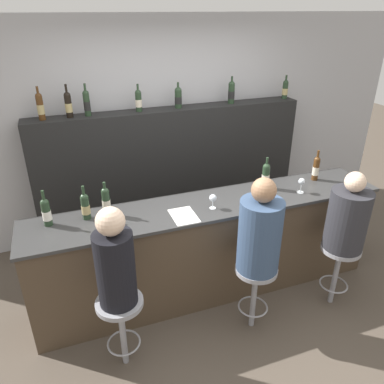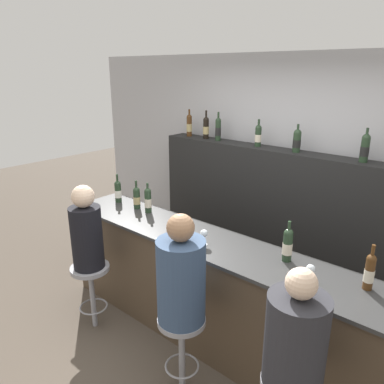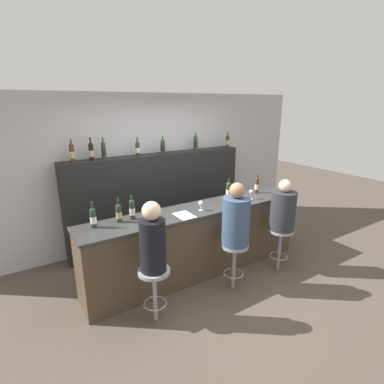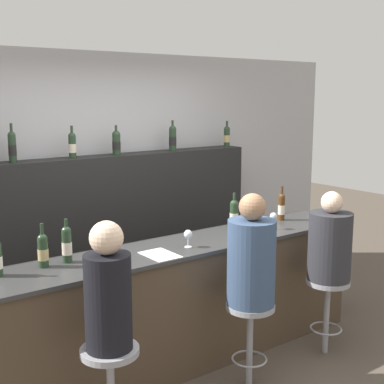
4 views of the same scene
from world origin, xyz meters
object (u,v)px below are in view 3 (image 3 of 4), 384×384
Objects in this scene: bar_stool_middle at (234,254)px; wine_bottle_backbar_3 at (138,148)px; wine_bottle_backbar_1 at (91,151)px; wine_glass_0 at (201,204)px; wine_bottle_counter_4 at (257,185)px; wine_bottle_counter_1 at (119,213)px; bar_stool_right at (280,238)px; wine_bottle_backbar_0 at (72,153)px; bar_stool_left at (154,281)px; wine_bottle_counter_2 at (132,209)px; guest_seated_left at (153,240)px; wine_bottle_backbar_4 at (163,146)px; wine_bottle_backbar_5 at (196,143)px; wine_bottle_backbar_6 at (228,141)px; wine_bottle_counter_3 at (228,190)px; wine_glass_1 at (251,192)px; wine_bottle_counter_0 at (93,217)px; guest_seated_right at (283,209)px; guest_seated_middle at (236,219)px; wine_bottle_backbar_2 at (104,150)px.

wine_bottle_backbar_3 is at bearing 106.19° from bar_stool_middle.
wine_bottle_backbar_1 is 2.47× the size of wine_glass_0.
wine_bottle_counter_1 is at bearing 180.00° from wine_bottle_counter_4.
wine_bottle_counter_1 reaches higher than bar_stool_right.
bar_stool_left is (0.37, -1.84, -1.24)m from wine_bottle_backbar_0.
wine_bottle_counter_2 is at bearing 85.35° from bar_stool_left.
wine_bottle_counter_4 is at bearing 17.73° from guest_seated_left.
wine_bottle_backbar_4 reaches higher than wine_bottle_counter_2.
bar_stool_left is 1.00× the size of bar_stool_middle.
bar_stool_right is at bearing -37.13° from wine_bottle_backbar_0.
wine_bottle_backbar_0 is at bearing 180.00° from wine_bottle_backbar_3.
wine_bottle_backbar_0 is at bearing 156.47° from wine_bottle_counter_4.
wine_bottle_backbar_5 reaches higher than wine_bottle_backbar_6.
wine_bottle_counter_2 is 0.96× the size of wine_bottle_counter_3.
wine_bottle_backbar_6 is 1.90× the size of wine_glass_1.
wine_bottle_backbar_5 is 1.48m from wine_glass_1.
bar_stool_middle is at bearing -23.92° from wine_bottle_counter_0.
wine_glass_1 is 1.08m from bar_stool_middle.
wine_bottle_counter_0 reaches higher than wine_glass_0.
wine_bottle_backbar_0 is 2.23× the size of wine_glass_1.
bar_stool_middle is (1.11, -0.71, -0.63)m from wine_bottle_counter_2.
wine_bottle_counter_2 is at bearing 173.61° from wine_glass_1.
wine_glass_1 is 0.55m from guest_seated_right.
wine_glass_0 reaches higher than bar_stool_right.
guest_seated_middle is 1.27× the size of bar_stool_right.
bar_stool_left is at bearing -120.76° from wine_bottle_backbar_4.
wine_bottle_backbar_3 is 0.45× the size of bar_stool_left.
wine_bottle_counter_3 is at bearing -0.00° from wine_bottle_counter_0.
guest_seated_middle is at bearing -59.48° from wine_bottle_backbar_2.
wine_bottle_backbar_4 reaches higher than wine_bottle_counter_1.
wine_bottle_counter_2 reaches higher than bar_stool_middle.
wine_bottle_backbar_5 reaches higher than guest_seated_right.
wine_bottle_counter_4 is 0.97× the size of wine_bottle_backbar_0.
wine_bottle_counter_3 is at bearing -64.83° from wine_bottle_backbar_4.
wine_bottle_backbar_4 is 0.34× the size of guest_seated_middle.
wine_bottle_counter_3 is 1.01× the size of wine_bottle_counter_4.
wine_bottle_backbar_0 is 0.51× the size of bar_stool_right.
wine_bottle_counter_2 is 1.33m from guest_seated_middle.
wine_glass_0 is 1.34m from bar_stool_right.
wine_bottle_backbar_4 is at bearing 117.67° from bar_stool_right.
wine_bottle_backbar_0 reaches higher than guest_seated_right.
bar_stool_left is at bearing -94.65° from wine_bottle_counter_2.
guest_seated_middle is (1.17, -0.00, -0.00)m from guest_seated_left.
guest_seated_middle is at bearing -28.87° from wine_bottle_counter_1.
wine_bottle_backbar_5 reaches higher than wine_bottle_counter_2.
wine_glass_1 is at bearing -58.76° from wine_bottle_backbar_4.
guest_seated_middle reaches higher than wine_bottle_counter_4.
bar_stool_middle is at bearing -28.87° from wine_bottle_counter_1.
wine_bottle_backbar_2 reaches higher than wine_glass_1.
wine_bottle_backbar_1 is at bearing -180.00° from wine_bottle_backbar_6.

